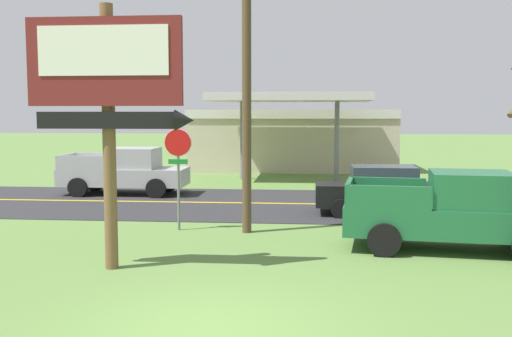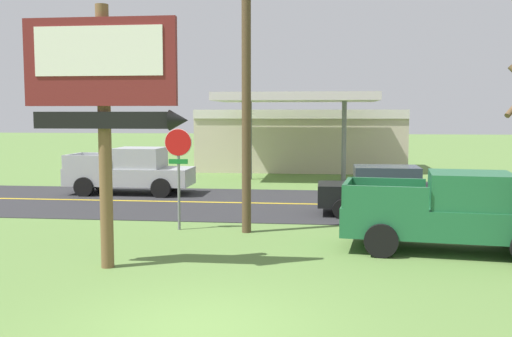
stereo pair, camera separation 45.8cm
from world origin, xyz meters
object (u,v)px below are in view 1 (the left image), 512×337
at_px(gas_station, 293,137).
at_px(car_black_near_lane, 380,190).
at_px(pickup_silver_on_road, 126,172).
at_px(motel_sign, 109,88).
at_px(stop_sign, 178,161).
at_px(utility_pole, 247,76).
at_px(pickup_green_parked_on_lawn, 454,212).

xyz_separation_m(gas_station, car_black_near_lane, (3.39, -15.77, -1.11)).
bearing_deg(pickup_silver_on_road, motel_sign, -73.62).
xyz_separation_m(stop_sign, utility_pole, (2.00, -0.14, 2.39)).
bearing_deg(stop_sign, motel_sign, -95.76).
relative_size(pickup_silver_on_road, car_black_near_lane, 1.24).
distance_m(pickup_silver_on_road, car_black_near_lane, 10.77).
xyz_separation_m(utility_pole, car_black_near_lane, (4.12, 3.35, -3.58)).
bearing_deg(pickup_silver_on_road, stop_sign, -61.79).
bearing_deg(car_black_near_lane, stop_sign, -152.29).
bearing_deg(utility_pole, pickup_green_parked_on_lawn, -18.10).
height_order(gas_station, pickup_green_parked_on_lawn, gas_station).
distance_m(motel_sign, utility_pole, 4.97).
relative_size(stop_sign, pickup_silver_on_road, 0.57).
relative_size(utility_pole, pickup_silver_on_road, 1.57).
bearing_deg(pickup_green_parked_on_lawn, utility_pole, 161.90).
relative_size(gas_station, pickup_silver_on_road, 2.31).
bearing_deg(motel_sign, utility_pole, 60.28).
height_order(motel_sign, car_black_near_lane, motel_sign).
bearing_deg(pickup_green_parked_on_lawn, gas_station, 102.42).
distance_m(utility_pole, gas_station, 19.29).
relative_size(motel_sign, gas_station, 0.47).
relative_size(motel_sign, utility_pole, 0.70).
bearing_deg(motel_sign, pickup_silver_on_road, 106.38).
bearing_deg(gas_station, pickup_silver_on_road, -119.31).
distance_m(gas_station, car_black_near_lane, 16.17).
bearing_deg(gas_station, pickup_green_parked_on_lawn, -77.58).
height_order(motel_sign, stop_sign, motel_sign).
bearing_deg(car_black_near_lane, gas_station, 102.13).
relative_size(motel_sign, car_black_near_lane, 1.35).
xyz_separation_m(utility_pole, pickup_green_parked_on_lawn, (5.32, -1.74, -3.45)).
xyz_separation_m(stop_sign, pickup_silver_on_road, (-3.87, 7.22, -1.06)).
bearing_deg(utility_pole, gas_station, 87.81).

